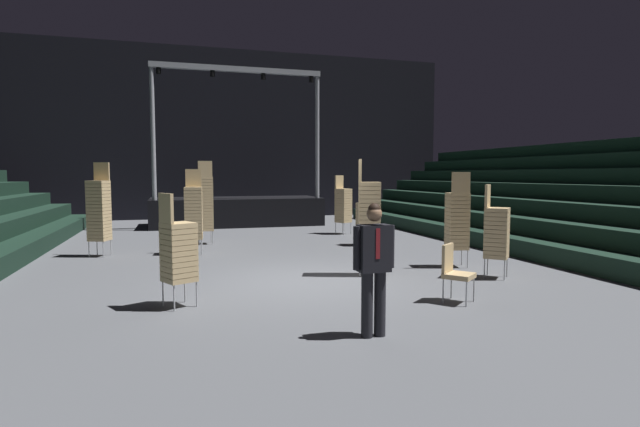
% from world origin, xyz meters
% --- Properties ---
extents(ground_plane, '(22.00, 30.00, 0.10)m').
position_xyz_m(ground_plane, '(0.00, 0.00, -0.05)').
color(ground_plane, '#515459').
extents(arena_end_wall, '(22.00, 0.30, 8.00)m').
position_xyz_m(arena_end_wall, '(0.00, 15.00, 4.00)').
color(arena_end_wall, black).
rests_on(arena_end_wall, ground_plane).
extents(bleacher_bank_right, '(5.25, 24.00, 3.15)m').
position_xyz_m(bleacher_bank_right, '(8.38, 1.00, 1.58)').
color(bleacher_bank_right, black).
rests_on(bleacher_bank_right, ground_plane).
extents(stage_riser, '(6.81, 2.82, 6.19)m').
position_xyz_m(stage_riser, '(0.00, 11.33, 0.67)').
color(stage_riser, black).
rests_on(stage_riser, ground_plane).
extents(man_with_tie, '(0.57, 0.24, 1.72)m').
position_xyz_m(man_with_tie, '(-0.03, -3.47, 0.97)').
color(man_with_tie, black).
rests_on(man_with_tie, ground_plane).
extents(chair_stack_front_left, '(0.59, 0.59, 1.79)m').
position_xyz_m(chair_stack_front_left, '(-2.42, -1.25, 0.90)').
color(chair_stack_front_left, '#B2B5BA').
rests_on(chair_stack_front_left, ground_plane).
extents(chair_stack_front_right, '(0.53, 0.53, 2.14)m').
position_xyz_m(chair_stack_front_right, '(3.63, 0.50, 1.07)').
color(chair_stack_front_right, '#B2B5BA').
rests_on(chair_stack_front_right, ground_plane).
extents(chair_stack_mid_left, '(0.48, 0.48, 2.22)m').
position_xyz_m(chair_stack_mid_left, '(-1.98, 4.00, 1.11)').
color(chair_stack_mid_left, '#B2B5BA').
rests_on(chair_stack_mid_left, ground_plane).
extents(chair_stack_mid_right, '(0.57, 0.57, 2.39)m').
position_xyz_m(chair_stack_mid_right, '(-4.29, 4.36, 1.19)').
color(chair_stack_mid_right, '#B2B5BA').
rests_on(chair_stack_mid_right, ground_plane).
extents(chair_stack_mid_centre, '(0.62, 0.62, 1.88)m').
position_xyz_m(chair_stack_mid_centre, '(3.74, -0.76, 0.94)').
color(chair_stack_mid_centre, '#B2B5BA').
rests_on(chair_stack_mid_centre, ground_plane).
extents(chair_stack_rear_left, '(0.53, 0.53, 1.71)m').
position_xyz_m(chair_stack_rear_left, '(2.95, 4.29, 0.86)').
color(chair_stack_rear_left, '#B2B5BA').
rests_on(chair_stack_rear_left, ground_plane).
extents(chair_stack_rear_right, '(0.60, 0.60, 2.05)m').
position_xyz_m(chair_stack_rear_right, '(3.22, 7.14, 1.03)').
color(chair_stack_rear_right, '#B2B5BA').
rests_on(chair_stack_rear_right, ground_plane).
extents(chair_stack_rear_centre, '(0.46, 0.46, 2.48)m').
position_xyz_m(chair_stack_rear_centre, '(-1.58, 5.88, 1.24)').
color(chair_stack_rear_centre, '#B2B5BA').
rests_on(chair_stack_rear_centre, ground_plane).
extents(chair_stack_aisle_left, '(0.56, 0.56, 2.39)m').
position_xyz_m(chair_stack_aisle_left, '(1.38, 0.20, 1.19)').
color(chair_stack_aisle_left, '#B2B5BA').
rests_on(chair_stack_aisle_left, ground_plane).
extents(loose_chair_near_man, '(0.62, 0.62, 0.95)m').
position_xyz_m(loose_chair_near_man, '(1.91, -2.22, 0.53)').
color(loose_chair_near_man, '#B2B5BA').
rests_on(loose_chair_near_man, ground_plane).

